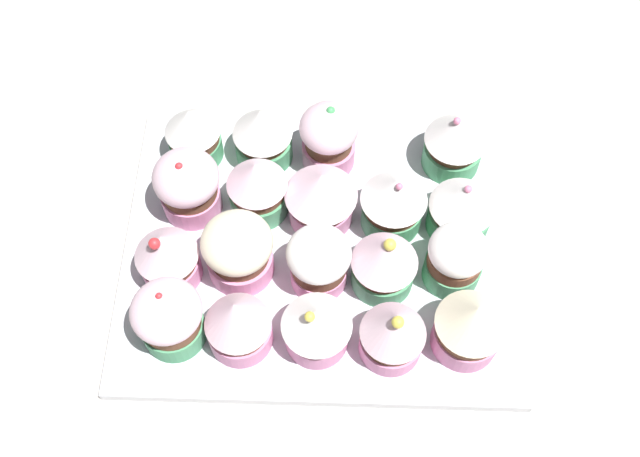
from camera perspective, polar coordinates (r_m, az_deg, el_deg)
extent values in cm
cube|color=beige|center=(74.27, 0.00, -2.15)|extent=(180.00, 180.00, 3.00)
cube|color=silver|center=(72.41, 0.00, -1.39)|extent=(37.03, 30.59, 1.20)
cylinder|color=#4C9E6B|center=(68.10, -10.95, -7.36)|extent=(5.62, 5.62, 2.59)
cylinder|color=brown|center=(66.26, -11.24, -6.70)|extent=(5.26, 5.26, 1.46)
ellipsoid|color=silver|center=(64.65, -11.51, -6.10)|extent=(6.12, 6.12, 3.49)
sphere|color=red|center=(63.47, -12.03, -5.00)|extent=(0.62, 0.62, 0.62)
cylinder|color=pink|center=(67.12, -6.02, -7.84)|extent=(5.68, 5.68, 2.48)
cylinder|color=brown|center=(65.51, -6.16, -7.28)|extent=(5.24, 5.24, 1.01)
cone|color=silver|center=(63.26, -6.37, -6.44)|extent=(5.74, 5.74, 3.89)
cylinder|color=pink|center=(66.68, -0.25, -8.02)|extent=(5.55, 5.55, 2.51)
cylinder|color=brown|center=(65.02, -0.26, -7.45)|extent=(5.22, 5.22, 1.06)
cone|color=white|center=(63.17, -0.26, -6.77)|extent=(6.10, 6.10, 2.94)
sphere|color=#EAD64C|center=(61.78, -0.78, -6.65)|extent=(0.90, 0.90, 0.90)
cylinder|color=pink|center=(66.84, 5.34, -8.57)|extent=(5.52, 5.52, 2.24)
cylinder|color=brown|center=(65.21, 5.46, -8.02)|extent=(5.10, 5.10, 1.28)
cone|color=silver|center=(62.87, 5.66, -7.18)|extent=(5.67, 5.67, 3.78)
sphere|color=#EAD64C|center=(61.08, 5.89, -7.03)|extent=(1.05, 1.05, 1.05)
cylinder|color=pink|center=(67.78, 10.90, -7.95)|extent=(5.89, 5.89, 2.64)
cylinder|color=brown|center=(65.85, 11.20, -7.27)|extent=(5.57, 5.57, 1.58)
cone|color=#F4EDC6|center=(63.69, 11.57, -6.46)|extent=(6.21, 6.21, 3.19)
cylinder|color=pink|center=(70.66, -11.12, -2.88)|extent=(5.43, 5.43, 2.54)
cylinder|color=brown|center=(69.00, -11.38, -2.18)|extent=(5.04, 5.04, 1.23)
cone|color=silver|center=(67.07, -11.71, -1.31)|extent=(5.73, 5.73, 3.21)
sphere|color=red|center=(65.67, -12.36, -1.12)|extent=(1.03, 1.03, 1.03)
cylinder|color=pink|center=(69.86, -5.99, -2.52)|extent=(6.07, 6.07, 2.70)
cylinder|color=brown|center=(68.16, -6.14, -1.79)|extent=(5.44, 5.44, 1.16)
ellipsoid|color=#F4EDC6|center=(66.56, -6.28, -1.07)|extent=(6.43, 6.43, 4.11)
cylinder|color=pink|center=(69.27, -0.02, -3.36)|extent=(5.21, 5.21, 2.20)
cylinder|color=brown|center=(67.60, -0.02, -2.68)|extent=(5.00, 5.00, 1.50)
ellipsoid|color=white|center=(65.89, -0.02, -1.93)|extent=(5.78, 5.78, 3.90)
cylinder|color=#4C9E6B|center=(69.28, 4.72, -3.43)|extent=(5.73, 5.73, 2.52)
cylinder|color=brown|center=(67.61, 4.84, -2.74)|extent=(5.23, 5.23, 1.22)
cone|color=silver|center=(65.50, 4.99, -1.81)|extent=(5.98, 5.98, 3.53)
sphere|color=#EAD64C|center=(64.06, 5.29, -1.23)|extent=(1.10, 1.10, 1.10)
cylinder|color=#4C9E6B|center=(70.25, 9.89, -3.03)|extent=(5.23, 5.23, 2.60)
cylinder|color=brown|center=(68.51, 10.14, -2.30)|extent=(4.96, 4.96, 1.36)
ellipsoid|color=white|center=(66.91, 10.38, -1.58)|extent=(5.30, 5.30, 3.83)
cylinder|color=pink|center=(73.88, -9.63, 2.21)|extent=(5.70, 5.70, 2.63)
cylinder|color=brown|center=(72.30, -9.85, 3.00)|extent=(5.31, 5.31, 1.15)
ellipsoid|color=silver|center=(70.74, -10.07, 3.81)|extent=(6.22, 6.22, 4.33)
sphere|color=red|center=(69.01, -10.56, 4.61)|extent=(0.75, 0.75, 0.75)
cylinder|color=#4C9E6B|center=(72.97, -4.61, 2.18)|extent=(5.62, 5.62, 2.73)
cylinder|color=brown|center=(71.21, -4.72, 3.06)|extent=(5.09, 5.09, 1.45)
cone|color=silver|center=(69.31, -4.86, 4.06)|extent=(5.72, 5.72, 3.08)
cylinder|color=pink|center=(72.29, 0.09, 1.46)|extent=(6.13, 6.13, 2.55)
cylinder|color=brown|center=(70.63, 0.09, 2.27)|extent=(5.81, 5.81, 1.34)
cone|color=silver|center=(68.71, 0.09, 3.25)|extent=(6.84, 6.84, 3.17)
cylinder|color=#4C9E6B|center=(72.20, 5.40, 1.06)|extent=(5.73, 5.73, 2.74)
cylinder|color=brown|center=(70.42, 5.54, 1.91)|extent=(5.42, 5.42, 1.44)
cone|color=white|center=(68.52, 5.69, 2.89)|extent=(6.20, 6.20, 3.05)
sphere|color=pink|center=(67.07, 6.00, 3.17)|extent=(0.65, 0.65, 0.65)
cylinder|color=#4C9E6B|center=(73.01, 10.36, 0.73)|extent=(5.95, 5.95, 2.44)
cylinder|color=brown|center=(71.49, 10.59, 1.45)|extent=(5.37, 5.37, 1.14)
cone|color=white|center=(69.74, 10.86, 2.33)|extent=(6.19, 6.19, 3.02)
sphere|color=pink|center=(68.56, 11.09, 2.91)|extent=(0.72, 0.72, 0.72)
cylinder|color=#4C9E6B|center=(77.29, -9.29, 6.11)|extent=(5.24, 5.24, 2.56)
cylinder|color=brown|center=(75.74, -9.50, 6.96)|extent=(4.98, 4.98, 1.32)
cone|color=white|center=(74.06, -9.74, 7.94)|extent=(5.45, 5.45, 2.95)
cylinder|color=#4C9E6B|center=(76.34, -4.23, 6.09)|extent=(5.69, 5.69, 2.68)
cylinder|color=brown|center=(74.80, -4.32, 6.93)|extent=(5.11, 5.11, 1.12)
cone|color=white|center=(72.99, -4.44, 7.98)|extent=(5.87, 5.87, 3.42)
cylinder|color=pink|center=(75.72, 0.64, 5.72)|extent=(5.24, 5.24, 2.78)
cylinder|color=brown|center=(73.97, 0.66, 6.67)|extent=(4.62, 4.62, 1.50)
ellipsoid|color=silver|center=(72.39, 0.68, 7.59)|extent=(5.68, 5.68, 4.05)
sphere|color=#4CB266|center=(71.20, 0.81, 8.83)|extent=(0.87, 0.87, 0.87)
cylinder|color=#4C9E6B|center=(76.79, 9.87, 5.48)|extent=(5.75, 5.75, 2.61)
cylinder|color=brown|center=(75.23, 10.09, 6.32)|extent=(5.10, 5.10, 1.29)
cone|color=white|center=(73.50, 10.35, 7.31)|extent=(6.07, 6.07, 3.06)
sphere|color=pink|center=(72.30, 10.28, 7.96)|extent=(0.71, 0.71, 0.71)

